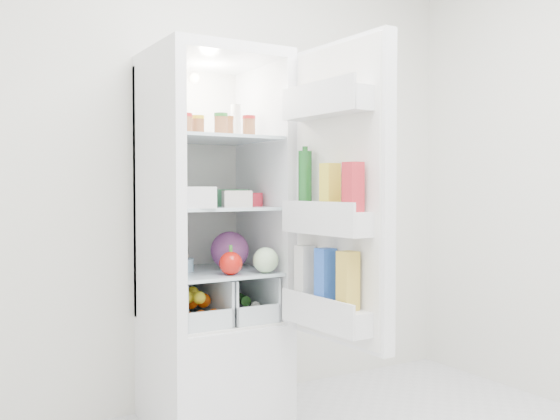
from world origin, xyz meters
TOP-DOWN VIEW (x-y plane):
  - room_walls at (0.00, 0.00)m, footprint 3.02×3.02m
  - refrigerator at (-0.20, 1.25)m, footprint 0.60×0.60m
  - shelf_low at (-0.20, 1.19)m, footprint 0.49×0.53m
  - shelf_mid at (-0.20, 1.19)m, footprint 0.49×0.53m
  - shelf_top at (-0.20, 1.19)m, footprint 0.49×0.53m
  - crisper_left at (-0.32, 1.19)m, footprint 0.23×0.46m
  - crisper_right at (-0.08, 1.19)m, footprint 0.23×0.46m
  - condiment_jars at (-0.24, 1.07)m, footprint 0.38×0.16m
  - squeeze_bottle at (-0.07, 1.20)m, footprint 0.06×0.06m
  - tub_white at (-0.37, 0.99)m, footprint 0.18×0.18m
  - tub_cream at (-0.12, 1.10)m, footprint 0.17×0.17m
  - tin_red at (-0.01, 1.15)m, footprint 0.12×0.12m
  - foil_tray at (-0.33, 1.37)m, footprint 0.20×0.17m
  - tub_green at (-0.09, 1.22)m, footprint 0.15×0.17m
  - red_cabbage at (-0.12, 1.18)m, footprint 0.19×0.19m
  - bell_pepper at (-0.20, 1.00)m, footprint 0.11×0.11m
  - mushroom_bowl at (-0.36, 1.22)m, footprint 0.15×0.15m
  - salad_bag at (-0.03, 0.97)m, footprint 0.12×0.12m
  - citrus_pile at (-0.33, 1.15)m, footprint 0.20×0.31m
  - veg_pile at (-0.07, 1.18)m, footprint 0.16×0.30m
  - fridge_door at (0.11, 0.61)m, footprint 0.19×0.60m

SIDE VIEW (x-z plane):
  - veg_pile at x=-0.07m, z-range 0.51..0.61m
  - citrus_pile at x=-0.33m, z-range 0.51..0.67m
  - crisper_left at x=-0.32m, z-range 0.50..0.72m
  - crisper_right at x=-0.08m, z-range 0.50..0.72m
  - refrigerator at x=-0.20m, z-range -0.23..1.57m
  - shelf_low at x=-0.20m, z-range 0.73..0.75m
  - mushroom_bowl at x=-0.36m, z-range 0.75..0.81m
  - bell_pepper at x=-0.20m, z-range 0.75..0.86m
  - salad_bag at x=-0.03m, z-range 0.75..0.87m
  - red_cabbage at x=-0.12m, z-range 0.75..0.93m
  - shelf_mid at x=-0.20m, z-range 1.04..1.06m
  - foil_tray at x=-0.33m, z-range 1.06..1.10m
  - tin_red at x=-0.01m, z-range 1.06..1.12m
  - fridge_door at x=0.11m, z-range 0.44..1.74m
  - tub_cream at x=-0.12m, z-range 1.06..1.13m
  - tub_green at x=-0.09m, z-range 1.06..1.14m
  - tub_white at x=-0.37m, z-range 1.06..1.15m
  - shelf_top at x=-0.20m, z-range 1.37..1.39m
  - condiment_jars at x=-0.24m, z-range 1.39..1.47m
  - squeeze_bottle at x=-0.07m, z-range 1.39..1.56m
  - room_walls at x=0.00m, z-range 0.29..2.90m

